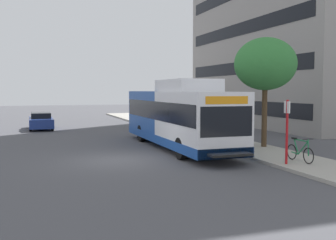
{
  "coord_description": "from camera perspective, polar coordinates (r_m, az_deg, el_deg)",
  "views": [
    {
      "loc": [
        -3.82,
        -17.58,
        3.13
      ],
      "look_at": [
        2.87,
        1.86,
        1.6
      ],
      "focal_mm": 43.24,
      "sensor_mm": 36.0,
      "label": 1
    }
  ],
  "objects": [
    {
      "name": "ground_plane",
      "position": [
        26.05,
        -10.42,
        -2.72
      ],
      "size": [
        120.0,
        120.0,
        0.0
      ],
      "primitive_type": "plane",
      "color": "#4C4C51"
    },
    {
      "name": "sidewalk_curb",
      "position": [
        26.12,
        5.63,
        -2.49
      ],
      "size": [
        3.0,
        56.0,
        0.14
      ],
      "primitive_type": "cube",
      "color": "#A8A399",
      "rests_on": "ground"
    },
    {
      "name": "transit_bus",
      "position": [
        21.76,
        1.37,
        0.5
      ],
      "size": [
        2.58,
        12.25,
        3.65
      ],
      "color": "white",
      "rests_on": "ground"
    },
    {
      "name": "bus_stop_sign_pole",
      "position": [
        16.93,
        16.42,
        -0.93
      ],
      "size": [
        0.1,
        0.36,
        2.6
      ],
      "color": "red",
      "rests_on": "sidewalk_curb"
    },
    {
      "name": "bicycle_parked",
      "position": [
        17.77,
        18.1,
        -4.26
      ],
      "size": [
        0.52,
        1.76,
        1.02
      ],
      "color": "black",
      "rests_on": "sidewalk_curb"
    },
    {
      "name": "street_tree_near_stop",
      "position": [
        21.89,
        13.55,
        7.64
      ],
      "size": [
        3.24,
        3.24,
        5.72
      ],
      "color": "#4C3823",
      "rests_on": "sidewalk_curb"
    },
    {
      "name": "parked_car_far_lane",
      "position": [
        33.76,
        -17.48,
        -0.13
      ],
      "size": [
        1.8,
        4.5,
        1.33
      ],
      "color": "navy",
      "rests_on": "ground"
    },
    {
      "name": "lattice_comm_tower",
      "position": [
        56.83,
        10.49,
        9.71
      ],
      "size": [
        1.1,
        1.1,
        26.12
      ],
      "color": "#B7B7BC",
      "rests_on": "ground"
    }
  ]
}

